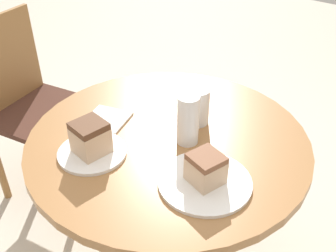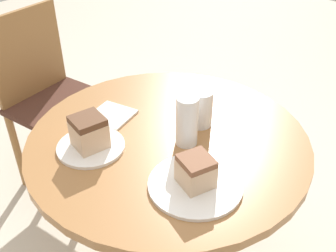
{
  "view_description": "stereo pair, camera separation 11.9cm",
  "coord_description": "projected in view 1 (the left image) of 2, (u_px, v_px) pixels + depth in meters",
  "views": [
    {
      "loc": [
        -0.77,
        -0.6,
        1.43
      ],
      "look_at": [
        0.0,
        0.0,
        0.76
      ],
      "focal_mm": 42.0,
      "sensor_mm": 36.0,
      "label": 1
    },
    {
      "loc": [
        -0.69,
        -0.69,
        1.43
      ],
      "look_at": [
        0.0,
        0.0,
        0.76
      ],
      "focal_mm": 42.0,
      "sensor_mm": 36.0,
      "label": 2
    }
  ],
  "objects": [
    {
      "name": "napkin_stack",
      "position": [
        107.0,
        119.0,
        1.28
      ],
      "size": [
        0.16,
        0.16,
        0.01
      ],
      "rotation": [
        0.0,
        0.0,
        0.29
      ],
      "color": "silver",
      "rests_on": "table"
    },
    {
      "name": "chair",
      "position": [
        38.0,
        108.0,
        1.82
      ],
      "size": [
        0.5,
        0.54,
        0.87
      ],
      "rotation": [
        0.0,
        0.0,
        0.19
      ],
      "color": "olive",
      "rests_on": "ground_plane"
    },
    {
      "name": "table",
      "position": [
        168.0,
        182.0,
        1.32
      ],
      "size": [
        0.87,
        0.87,
        0.72
      ],
      "color": "#9E6B3D",
      "rests_on": "ground_plane"
    },
    {
      "name": "cake_slice_near",
      "position": [
        90.0,
        138.0,
        1.11
      ],
      "size": [
        0.1,
        0.1,
        0.1
      ],
      "rotation": [
        0.0,
        0.0,
        1.42
      ],
      "color": "beige",
      "rests_on": "plate_near"
    },
    {
      "name": "plate_near",
      "position": [
        92.0,
        152.0,
        1.14
      ],
      "size": [
        0.2,
        0.2,
        0.01
      ],
      "color": "white",
      "rests_on": "table"
    },
    {
      "name": "plate_far",
      "position": [
        205.0,
        182.0,
        1.04
      ],
      "size": [
        0.25,
        0.25,
        0.01
      ],
      "color": "white",
      "rests_on": "table"
    },
    {
      "name": "glass_lemonade",
      "position": [
        188.0,
        123.0,
        1.15
      ],
      "size": [
        0.07,
        0.07,
        0.16
      ],
      "color": "beige",
      "rests_on": "table"
    },
    {
      "name": "cake_slice_far",
      "position": [
        206.0,
        169.0,
        1.01
      ],
      "size": [
        0.1,
        0.1,
        0.08
      ],
      "rotation": [
        0.0,
        0.0,
        2.86
      ],
      "color": "beige",
      "rests_on": "plate_far"
    },
    {
      "name": "glass_water",
      "position": [
        196.0,
        107.0,
        1.25
      ],
      "size": [
        0.08,
        0.08,
        0.12
      ],
      "color": "silver",
      "rests_on": "table"
    }
  ]
}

